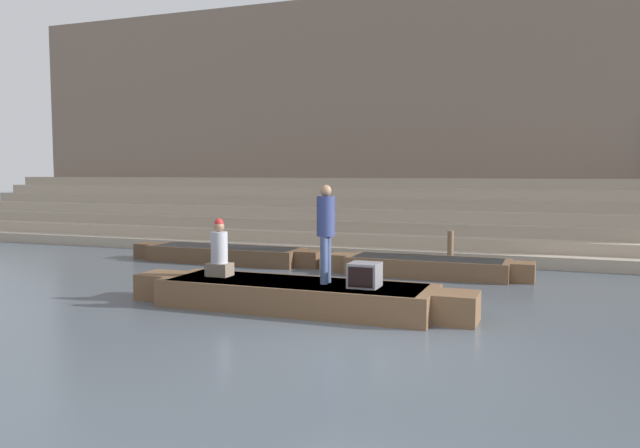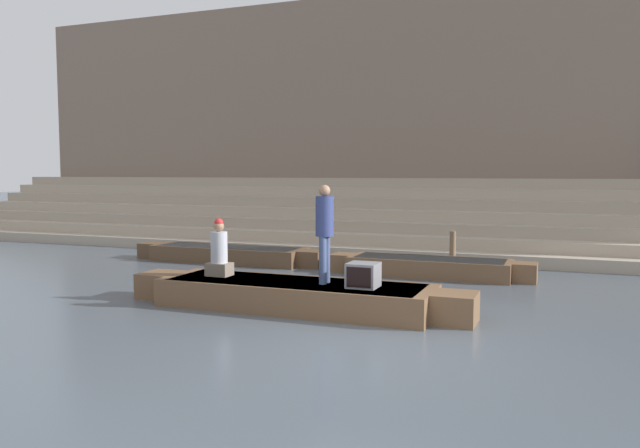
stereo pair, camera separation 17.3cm
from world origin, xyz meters
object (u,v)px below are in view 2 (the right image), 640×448
object	(u,v)px
person_standing	(325,226)
person_rowing	(219,252)
moored_boat_distant	(429,267)
mooring_post	(452,252)
moored_boat_shore	(228,254)
tv_set	(363,275)
rowboat_main	(294,295)

from	to	relation	value
person_standing	person_rowing	bearing A→B (deg)	-163.87
moored_boat_distant	mooring_post	xyz separation A→B (m)	(0.40, 0.71, 0.27)
person_standing	moored_boat_distant	size ratio (longest dim) A/B	0.36
moored_boat_shore	mooring_post	distance (m)	5.76
tv_set	mooring_post	size ratio (longest dim) A/B	0.50
person_standing	person_rowing	world-z (taller)	person_standing
moored_boat_distant	mooring_post	world-z (taller)	mooring_post
rowboat_main	person_rowing	distance (m)	1.65
person_standing	rowboat_main	bearing A→B (deg)	-157.52
tv_set	moored_boat_distant	size ratio (longest dim) A/B	0.11
moored_boat_shore	rowboat_main	bearing A→B (deg)	-47.25
moored_boat_shore	person_standing	bearing A→B (deg)	-43.23
mooring_post	moored_boat_shore	bearing A→B (deg)	-175.57
person_standing	moored_boat_distant	distance (m)	4.44
person_standing	mooring_post	xyz separation A→B (m)	(1.32, 4.88, -0.95)
person_standing	person_rowing	size ratio (longest dim) A/B	1.59
rowboat_main	moored_boat_distant	xyz separation A→B (m)	(1.46, 4.22, -0.03)
tv_set	person_standing	bearing A→B (deg)	163.14
person_rowing	tv_set	xyz separation A→B (m)	(2.77, -0.14, -0.23)
rowboat_main	person_standing	distance (m)	1.30
person_standing	tv_set	size ratio (longest dim) A/B	3.42
person_standing	person_rowing	xyz separation A→B (m)	(-2.05, 0.03, -0.54)
tv_set	mooring_post	xyz separation A→B (m)	(0.61, 4.99, -0.19)
tv_set	moored_boat_distant	distance (m)	4.31
tv_set	mooring_post	bearing A→B (deg)	75.08
person_standing	moored_boat_distant	xyz separation A→B (m)	(0.92, 4.17, -1.22)
rowboat_main	tv_set	xyz separation A→B (m)	(1.25, -0.06, 0.42)
person_rowing	moored_boat_distant	xyz separation A→B (m)	(2.98, 4.14, -0.68)
tv_set	moored_boat_shore	distance (m)	6.87
mooring_post	rowboat_main	bearing A→B (deg)	-110.65
person_rowing	rowboat_main	bearing A→B (deg)	3.01
rowboat_main	moored_boat_shore	bearing A→B (deg)	133.00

